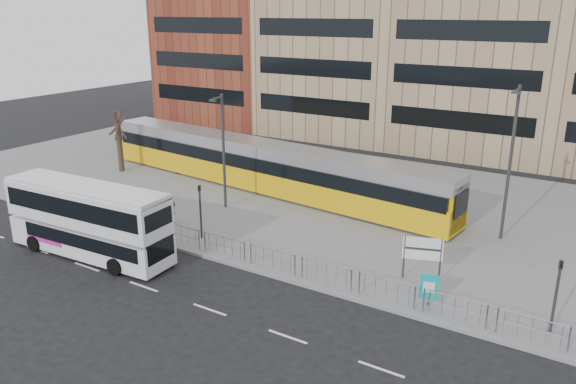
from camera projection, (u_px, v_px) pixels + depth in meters
The scene contains 16 objects.
ground at pixel (230, 265), 28.60m from camera, with size 120.00×120.00×0.00m, color black.
plaza at pixel (337, 199), 38.25m from camera, with size 64.00×24.00×0.15m, color slate.
kerb at pixel (230, 263), 28.62m from camera, with size 64.00×0.25×0.17m, color gray.
building_row at pixel (467, 3), 51.43m from camera, with size 70.40×18.40×31.20m.
pedestrian_barrier at pixel (267, 253), 27.70m from camera, with size 32.07×0.07×1.10m.
road_markings at pixel (192, 303), 24.87m from camera, with size 62.00×0.12×0.01m, color white.
double_decker_bus at pixel (88, 218), 29.13m from camera, with size 9.81×2.89×3.88m.
tram at pixel (263, 166), 39.73m from camera, with size 29.00×5.70×3.40m.
station_sign at pixel (423, 251), 26.33m from camera, with size 1.78×0.68×2.14m.
ad_panel at pixel (429, 288), 24.17m from camera, with size 0.77×0.27×1.47m.
pedestrian at pixel (171, 208), 33.41m from camera, with size 0.71×0.46×1.93m, color black.
traffic_light_west at pixel (200, 205), 31.03m from camera, with size 0.22×0.24×3.10m.
traffic_light_east at pixel (557, 287), 21.85m from camera, with size 0.21×0.24×3.10m.
lamp_post_west at pixel (223, 147), 35.30m from camera, with size 0.45×1.04×7.33m.
lamp_post_east at pixel (510, 158), 30.06m from camera, with size 0.45×1.04×8.57m.
bare_tree at pixel (116, 108), 43.14m from camera, with size 3.93×3.93×6.79m.
Camera 1 is at (16.31, -20.49, 12.46)m, focal length 35.00 mm.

